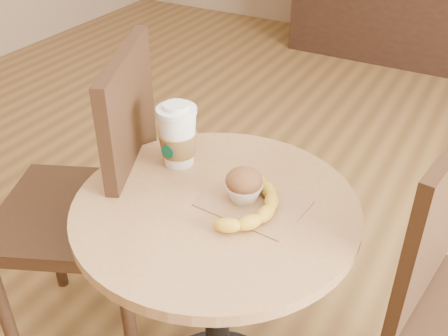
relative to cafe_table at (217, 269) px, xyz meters
name	(u,v)px	position (x,y,z in m)	size (l,w,h in m)	color
cafe_table	(217,269)	(0.00, 0.00, 0.00)	(0.70, 0.70, 0.75)	black
chair_left	(95,200)	(-0.44, 0.04, 0.04)	(0.60, 0.60, 1.04)	#352012
kraft_bag	(254,203)	(0.08, 0.05, 0.22)	(0.24, 0.18, 0.00)	#976E49
coffee_cup	(178,137)	(-0.18, 0.11, 0.30)	(0.11, 0.11, 0.18)	white
muffin	(244,185)	(0.05, 0.05, 0.26)	(0.09, 0.09, 0.08)	silver
banana	(253,205)	(0.09, 0.01, 0.24)	(0.15, 0.26, 0.04)	gold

